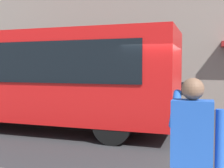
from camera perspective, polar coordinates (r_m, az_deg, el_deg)
ground_plane at (r=7.94m, az=12.82°, el=-11.05°), size 60.00×60.00×0.00m
red_bus at (r=9.49m, az=-15.38°, el=1.52°), size 9.05×2.54×3.08m
pedestrian_photographer at (r=3.03m, az=15.69°, el=-12.31°), size 0.53×0.52×1.70m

